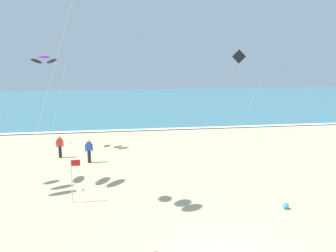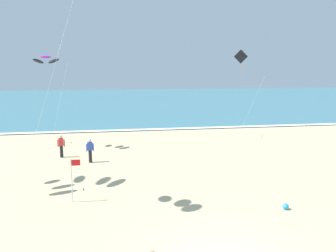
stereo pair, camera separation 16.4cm
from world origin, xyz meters
name	(u,v)px [view 1 (the left image)]	position (x,y,z in m)	size (l,w,h in m)	color
ocean_water	(129,101)	(0.00, 53.05, 0.04)	(160.00, 60.00, 0.08)	teal
shoreline_foam	(147,129)	(0.00, 23.35, 0.09)	(160.00, 0.87, 0.01)	white
kite_arc_violet_high	(44,60)	(-8.21, 16.82, 6.71)	(2.47, 2.80, 7.02)	black
kite_diamond_charcoal_low	(240,59)	(7.62, 18.78, 6.84)	(2.82, 0.33, 7.69)	black
bystander_blue_top	(89,151)	(-5.00, 12.55, 0.81)	(0.49, 0.23, 1.59)	black
bystander_red_top	(60,146)	(-7.05, 14.18, 0.81)	(0.50, 0.22, 1.59)	black
lifeguard_flag	(73,176)	(-5.36, 5.88, 1.27)	(0.45, 0.05, 2.10)	silver
beach_ball	(286,206)	(3.98, 3.52, 0.14)	(0.28, 0.28, 0.28)	#2D99DB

